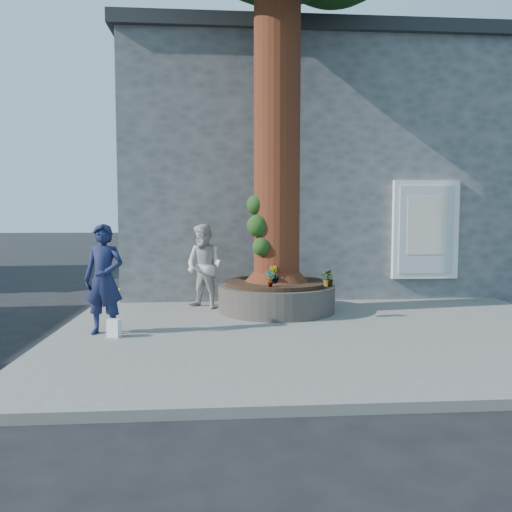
{
  "coord_description": "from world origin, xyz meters",
  "views": [
    {
      "loc": [
        -0.35,
        -7.75,
        1.97
      ],
      "look_at": [
        0.36,
        1.6,
        1.25
      ],
      "focal_mm": 35.0,
      "sensor_mm": 36.0,
      "label": 1
    }
  ],
  "objects": [
    {
      "name": "shopping_bag",
      "position": [
        -1.97,
        0.03,
        0.26
      ],
      "size": [
        0.23,
        0.18,
        0.28
      ],
      "primitive_type": "cube",
      "rotation": [
        0.0,
        0.0,
        -0.36
      ],
      "color": "white",
      "rests_on": "pavement"
    },
    {
      "name": "ground",
      "position": [
        0.0,
        0.0,
        0.0
      ],
      "size": [
        120.0,
        120.0,
        0.0
      ],
      "primitive_type": "plane",
      "color": "black",
      "rests_on": "ground"
    },
    {
      "name": "woman",
      "position": [
        -0.64,
        2.43,
        0.98
      ],
      "size": [
        1.06,
        1.02,
        1.72
      ],
      "primitive_type": "imported",
      "rotation": [
        0.0,
        0.0,
        -0.63
      ],
      "color": "beige",
      "rests_on": "pavement"
    },
    {
      "name": "plant_b",
      "position": [
        0.69,
        1.48,
        0.9
      ],
      "size": [
        0.28,
        0.28,
        0.36
      ],
      "primitive_type": "imported",
      "rotation": [
        0.0,
        0.0,
        2.45
      ],
      "color": "gray",
      "rests_on": "planter"
    },
    {
      "name": "pavement",
      "position": [
        1.5,
        1.0,
        0.06
      ],
      "size": [
        9.0,
        8.0,
        0.12
      ],
      "primitive_type": "cube",
      "color": "slate",
      "rests_on": "ground"
    },
    {
      "name": "plant_d",
      "position": [
        1.65,
        1.15,
        0.87
      ],
      "size": [
        0.35,
        0.35,
        0.29
      ],
      "primitive_type": "imported",
      "rotation": [
        0.0,
        0.0,
        5.51
      ],
      "color": "gray",
      "rests_on": "planter"
    },
    {
      "name": "plant_a",
      "position": [
        0.58,
        1.15,
        0.88
      ],
      "size": [
        0.18,
        0.13,
        0.32
      ],
      "primitive_type": "imported",
      "rotation": [
        0.0,
        0.0,
        0.09
      ],
      "color": "gray",
      "rests_on": "planter"
    },
    {
      "name": "man",
      "position": [
        -2.16,
        0.24,
        1.0
      ],
      "size": [
        0.72,
        0.55,
        1.75
      ],
      "primitive_type": "imported",
      "rotation": [
        0.0,
        0.0,
        -0.23
      ],
      "color": "#171D3F",
      "rests_on": "pavement"
    },
    {
      "name": "planter",
      "position": [
        0.8,
        2.0,
        0.41
      ],
      "size": [
        2.3,
        2.3,
        0.6
      ],
      "color": "black",
      "rests_on": "pavement"
    },
    {
      "name": "stone_shop",
      "position": [
        2.5,
        7.2,
        3.16
      ],
      "size": [
        10.3,
        8.3,
        6.3
      ],
      "color": "#525658",
      "rests_on": "ground"
    },
    {
      "name": "plant_c",
      "position": [
        1.65,
        1.15,
        0.87
      ],
      "size": [
        0.25,
        0.25,
        0.31
      ],
      "primitive_type": "imported",
      "rotation": [
        0.0,
        0.0,
        3.87
      ],
      "color": "gray",
      "rests_on": "planter"
    },
    {
      "name": "yellow_line",
      "position": [
        -3.05,
        1.0,
        0.0
      ],
      "size": [
        0.1,
        30.0,
        0.01
      ],
      "primitive_type": "cube",
      "color": "yellow",
      "rests_on": "ground"
    }
  ]
}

